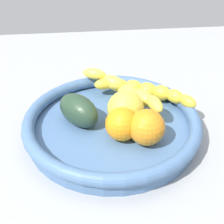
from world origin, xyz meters
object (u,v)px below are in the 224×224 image
fruit_bowl (112,124)px  banana_draped_left (126,90)px  banana_draped_right (146,91)px  orange_front (147,127)px  orange_mid_left (122,124)px  apple_yellow (125,108)px  avocado_dark (79,110)px

fruit_bowl → banana_draped_left: banana_draped_left is taller
fruit_bowl → banana_draped_left: 9.30cm
banana_draped_right → orange_front: (-14.38, 2.97, 0.97)cm
banana_draped_left → orange_front: orange_front is taller
orange_mid_left → apple_yellow: (4.59, -1.27, 0.45)cm
avocado_dark → orange_mid_left: bearing=-127.6°
fruit_bowl → orange_front: size_ratio=5.25×
orange_mid_left → orange_front: bearing=-112.7°
fruit_bowl → banana_draped_left: (7.93, -4.00, 2.76)cm
fruit_bowl → apple_yellow: bearing=-82.2°
fruit_bowl → orange_mid_left: size_ratio=5.58×
banana_draped_left → apple_yellow: apple_yellow is taller
orange_front → apple_yellow: bearing=24.4°
banana_draped_left → avocado_dark: size_ratio=1.94×
banana_draped_left → orange_front: bearing=-173.9°
banana_draped_right → orange_mid_left: (-12.65, 7.11, 0.77)cm
fruit_bowl → banana_draped_left: bearing=-26.7°
banana_draped_right → orange_front: orange_front is taller
fruit_bowl → banana_draped_left: size_ratio=1.82×
banana_draped_left → fruit_bowl: bearing=153.3°
fruit_bowl → avocado_dark: bearing=75.1°
orange_front → orange_mid_left: size_ratio=1.06×
orange_front → orange_mid_left: orange_front is taller
fruit_bowl → avocado_dark: 7.03cm
banana_draped_left → apple_yellow: size_ratio=2.67×
orange_front → orange_mid_left: bearing=67.3°
fruit_bowl → orange_front: orange_front is taller
banana_draped_left → banana_draped_right: bearing=-83.8°
orange_front → orange_mid_left: 4.49cm
orange_mid_left → apple_yellow: bearing=-15.5°
banana_draped_right → orange_mid_left: 14.53cm
fruit_bowl → banana_draped_right: banana_draped_right is taller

